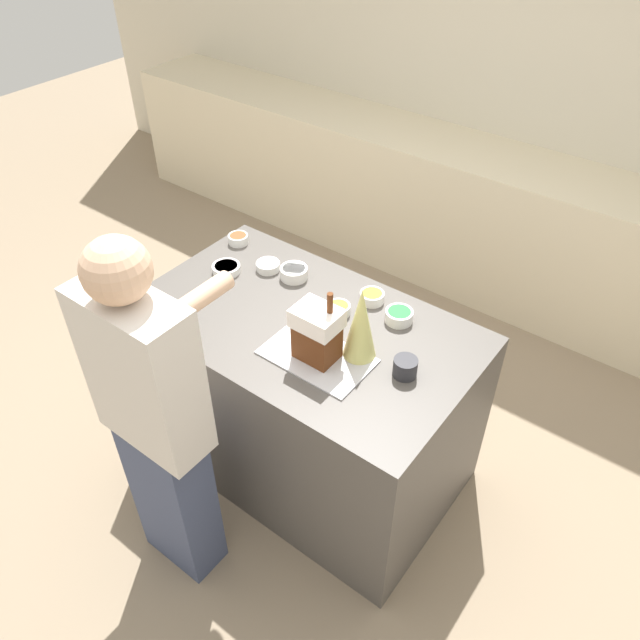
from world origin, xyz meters
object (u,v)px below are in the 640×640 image
at_px(gingerbread_house, 317,332).
at_px(decorative_tree, 361,324).
at_px(person, 157,423).
at_px(candy_bowl_beside_tree, 268,266).
at_px(candy_bowl_behind_tray, 339,309).
at_px(baking_tray, 317,356).
at_px(candy_bowl_front_corner, 226,268).
at_px(candy_bowl_near_tray_right, 238,239).
at_px(candy_bowl_near_tray_left, 399,316).
at_px(candy_bowl_far_right, 372,297).
at_px(candy_bowl_far_left, 294,272).
at_px(mug, 405,367).

distance_m(gingerbread_house, decorative_tree, 0.17).
bearing_deg(person, candy_bowl_beside_tree, 105.49).
bearing_deg(candy_bowl_behind_tray, baking_tray, -71.25).
height_order(gingerbread_house, candy_bowl_front_corner, gingerbread_house).
bearing_deg(decorative_tree, candy_bowl_near_tray_right, 161.66).
relative_size(decorative_tree, candy_bowl_behind_tray, 3.23).
distance_m(candy_bowl_near_tray_left, candy_bowl_far_right, 0.17).
distance_m(baking_tray, candy_bowl_far_left, 0.56).
relative_size(decorative_tree, candy_bowl_far_right, 3.06).
bearing_deg(candy_bowl_behind_tray, gingerbread_house, -71.16).
bearing_deg(baking_tray, person, -116.31).
bearing_deg(candy_bowl_beside_tree, decorative_tree, -18.72).
xyz_separation_m(candy_bowl_near_tray_left, candy_bowl_near_tray_right, (-0.97, 0.03, -0.00)).
bearing_deg(candy_bowl_near_tray_left, candy_bowl_far_right, 165.62).
distance_m(candy_bowl_near_tray_left, mug, 0.33).
bearing_deg(candy_bowl_near_tray_left, mug, -54.36).
height_order(gingerbread_house, candy_bowl_near_tray_right, gingerbread_house).
xyz_separation_m(candy_bowl_beside_tree, candy_bowl_near_tray_right, (-0.27, 0.08, 0.00)).
bearing_deg(candy_bowl_beside_tree, candy_bowl_front_corner, -137.36).
bearing_deg(candy_bowl_far_left, candy_bowl_beside_tree, -170.53).
bearing_deg(candy_bowl_near_tray_right, candy_bowl_near_tray_left, -2.04).
bearing_deg(candy_bowl_near_tray_right, candy_bowl_behind_tray, -11.62).
bearing_deg(candy_bowl_front_corner, candy_bowl_behind_tray, 6.39).
bearing_deg(candy_bowl_far_right, decorative_tree, -64.69).
xyz_separation_m(gingerbread_house, candy_bowl_far_right, (-0.03, 0.44, -0.11)).
bearing_deg(candy_bowl_near_tray_left, candy_bowl_near_tray_right, 177.96).
relative_size(candy_bowl_far_left, candy_bowl_near_tray_right, 1.29).
xyz_separation_m(baking_tray, candy_bowl_near_tray_left, (0.14, 0.39, 0.02)).
bearing_deg(person, candy_bowl_front_corner, 116.72).
distance_m(decorative_tree, candy_bowl_far_left, 0.62).
xyz_separation_m(candy_bowl_near_tray_right, person, (0.53, -1.03, -0.08)).
height_order(decorative_tree, candy_bowl_beside_tree, decorative_tree).
relative_size(mug, person, 0.06).
height_order(baking_tray, candy_bowl_near_tray_right, candy_bowl_near_tray_right).
xyz_separation_m(candy_bowl_far_left, candy_bowl_near_tray_right, (-0.41, 0.06, -0.01)).
height_order(decorative_tree, mug, decorative_tree).
bearing_deg(candy_bowl_behind_tray, person, -102.93).
relative_size(candy_bowl_front_corner, candy_bowl_far_right, 1.22).
relative_size(candy_bowl_far_left, person, 0.08).
bearing_deg(candy_bowl_near_tray_right, gingerbread_house, -27.38).
height_order(decorative_tree, candy_bowl_front_corner, decorative_tree).
distance_m(candy_bowl_beside_tree, candy_bowl_far_left, 0.14).
height_order(baking_tray, candy_bowl_beside_tree, candy_bowl_beside_tree).
distance_m(candy_bowl_near_tray_left, person, 1.09).
height_order(gingerbread_house, candy_bowl_far_right, gingerbread_house).
relative_size(baking_tray, candy_bowl_far_right, 4.00).
relative_size(candy_bowl_behind_tray, mug, 1.08).
bearing_deg(gingerbread_house, candy_bowl_far_right, 93.40).
xyz_separation_m(candy_bowl_near_tray_left, person, (-0.44, -0.99, -0.08)).
xyz_separation_m(decorative_tree, candy_bowl_front_corner, (-0.83, 0.10, -0.15)).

